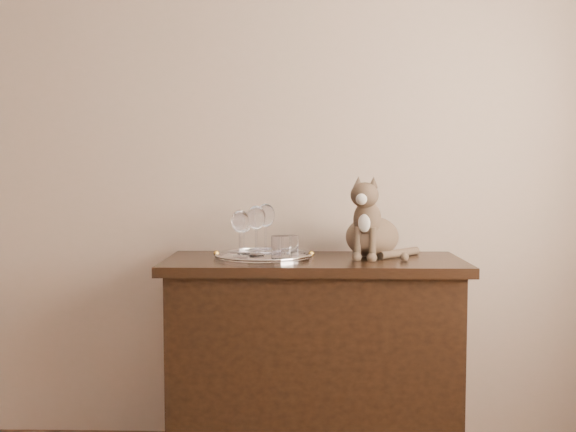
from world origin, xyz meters
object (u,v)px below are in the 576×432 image
at_px(wine_glass_a, 244,234).
at_px(wine_glass_b, 266,228).
at_px(wine_glass_c, 240,234).
at_px(tray, 264,257).
at_px(sideboard, 313,362).
at_px(tumbler_a, 281,247).
at_px(cat, 372,217).
at_px(wine_glass_d, 256,231).
at_px(tumbler_c, 290,245).

relative_size(wine_glass_a, wine_glass_b, 0.81).
bearing_deg(wine_glass_c, wine_glass_a, 86.89).
bearing_deg(tray, sideboard, -8.08).
bearing_deg(wine_glass_a, wine_glass_c, -93.11).
relative_size(wine_glass_b, tumbler_a, 2.31).
height_order(wine_glass_c, tumbler_a, wine_glass_c).
bearing_deg(tumbler_a, tray, 131.91).
relative_size(wine_glass_b, wine_glass_c, 1.10).
xyz_separation_m(sideboard, wine_glass_a, (-0.29, 0.09, 0.52)).
relative_size(sideboard, cat, 3.59).
xyz_separation_m(tray, wine_glass_a, (-0.09, 0.06, 0.09)).
height_order(wine_glass_b, tumbler_a, wine_glass_b).
distance_m(sideboard, tray, 0.48).
distance_m(tray, wine_glass_c, 0.14).
relative_size(tray, tumbler_a, 4.42).
bearing_deg(wine_glass_d, wine_glass_a, 134.83).
distance_m(tray, tumbler_a, 0.12).
bearing_deg(wine_glass_c, tray, 23.41).
bearing_deg(tumbler_a, wine_glass_c, 166.00).
bearing_deg(wine_glass_b, tumbler_c, -38.36).
relative_size(tumbler_a, cat, 0.27).
distance_m(wine_glass_c, tumbler_c, 0.22).
distance_m(sideboard, cat, 0.64).
height_order(sideboard, cat, cat).
xyz_separation_m(tumbler_a, tumbler_c, (0.03, 0.10, -0.00)).
bearing_deg(wine_glass_b, wine_glass_d, -107.84).
bearing_deg(sideboard, wine_glass_a, 163.03).
height_order(wine_glass_c, wine_glass_d, wine_glass_d).
bearing_deg(sideboard, wine_glass_d, 172.29).
distance_m(wine_glass_a, tumbler_c, 0.20).
bearing_deg(wine_glass_a, cat, -2.21).
bearing_deg(tray, tumbler_c, 11.84).
bearing_deg(tumbler_a, wine_glass_a, 138.70).
height_order(wine_glass_b, tumbler_c, wine_glass_b).
xyz_separation_m(tray, wine_glass_b, (0.00, 0.10, 0.11)).
bearing_deg(cat, tumbler_c, -156.68).
relative_size(tray, wine_glass_d, 1.94).
xyz_separation_m(wine_glass_d, tumbler_c, (0.14, 0.02, -0.06)).
distance_m(wine_glass_b, tumbler_c, 0.15).
relative_size(sideboard, wine_glass_d, 5.82).
bearing_deg(tumbler_a, cat, 18.06).
xyz_separation_m(wine_glass_d, tumbler_a, (0.11, -0.09, -0.06)).
distance_m(tray, cat, 0.48).
relative_size(wine_glass_d, cat, 0.62).
bearing_deg(tray, tumbler_a, -48.09).
relative_size(tumbler_a, tumbler_c, 1.11).
height_order(sideboard, wine_glass_d, wine_glass_d).
relative_size(sideboard, wine_glass_a, 7.06).
relative_size(wine_glass_a, wine_glass_c, 0.89).
bearing_deg(tumbler_a, wine_glass_b, 111.19).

